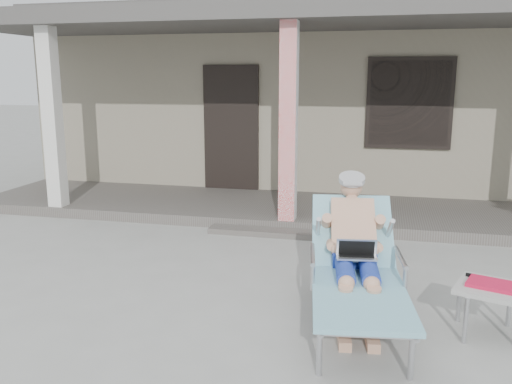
# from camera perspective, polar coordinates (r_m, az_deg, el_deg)

# --- Properties ---
(ground) EXTENTS (60.00, 60.00, 0.00)m
(ground) POSITION_cam_1_polar(r_m,az_deg,el_deg) (5.47, -0.64, -10.08)
(ground) COLOR #9E9E99
(ground) RESTS_ON ground
(house) EXTENTS (10.40, 5.40, 3.30)m
(house) POSITION_cam_1_polar(r_m,az_deg,el_deg) (11.48, 7.20, 10.02)
(house) COLOR gray
(house) RESTS_ON ground
(porch_deck) EXTENTS (10.00, 2.00, 0.15)m
(porch_deck) POSITION_cam_1_polar(r_m,az_deg,el_deg) (8.25, 4.32, -1.89)
(porch_deck) COLOR #605B56
(porch_deck) RESTS_ON ground
(porch_overhang) EXTENTS (10.00, 2.30, 2.85)m
(porch_overhang) POSITION_cam_1_polar(r_m,az_deg,el_deg) (7.99, 4.58, 17.26)
(porch_overhang) COLOR silver
(porch_overhang) RESTS_ON porch_deck
(porch_step) EXTENTS (2.00, 0.30, 0.07)m
(porch_step) POSITION_cam_1_polar(r_m,az_deg,el_deg) (7.17, 2.89, -4.34)
(porch_step) COLOR #605B56
(porch_step) RESTS_ON ground
(lounger) EXTENTS (0.97, 2.00, 1.26)m
(lounger) POSITION_cam_1_polar(r_m,az_deg,el_deg) (4.64, 10.55, -4.22)
(lounger) COLOR #B7B7BC
(lounger) RESTS_ON ground
(side_table) EXTENTS (0.64, 0.64, 0.45)m
(side_table) POSITION_cam_1_polar(r_m,az_deg,el_deg) (4.80, 23.44, -9.50)
(side_table) COLOR #A5A5A1
(side_table) RESTS_ON ground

